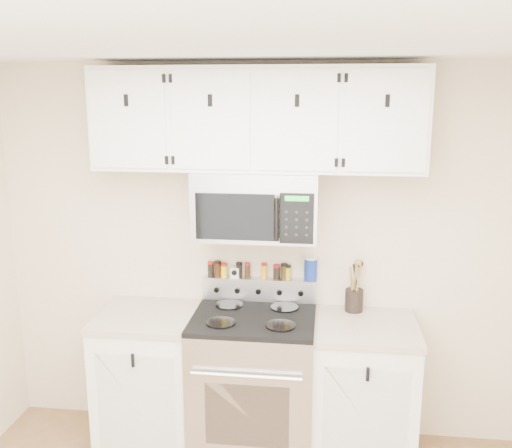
# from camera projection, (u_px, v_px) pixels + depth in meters

# --- Properties ---
(back_wall) EXTENTS (3.50, 0.01, 2.50)m
(back_wall) POSITION_uv_depth(u_px,v_px,m) (260.00, 255.00, 3.79)
(back_wall) COLOR beige
(back_wall) RESTS_ON floor
(ceiling) EXTENTS (3.50, 3.50, 0.01)m
(ceiling) POSITION_uv_depth(u_px,v_px,m) (196.00, 31.00, 1.83)
(ceiling) COLOR white
(ceiling) RESTS_ON back_wall
(range) EXTENTS (0.76, 0.65, 1.10)m
(range) POSITION_uv_depth(u_px,v_px,m) (254.00, 383.00, 3.66)
(range) COLOR #B7B7BA
(range) RESTS_ON floor
(base_cabinet_left) EXTENTS (0.64, 0.62, 0.92)m
(base_cabinet_left) POSITION_uv_depth(u_px,v_px,m) (151.00, 378.00, 3.77)
(base_cabinet_left) COLOR white
(base_cabinet_left) RESTS_ON floor
(base_cabinet_right) EXTENTS (0.64, 0.62, 0.92)m
(base_cabinet_right) POSITION_uv_depth(u_px,v_px,m) (362.00, 392.00, 3.60)
(base_cabinet_right) COLOR white
(base_cabinet_right) RESTS_ON floor
(microwave) EXTENTS (0.76, 0.44, 0.42)m
(microwave) POSITION_uv_depth(u_px,v_px,m) (256.00, 205.00, 3.52)
(microwave) COLOR #9E9EA3
(microwave) RESTS_ON back_wall
(upper_cabinets) EXTENTS (2.00, 0.35, 0.62)m
(upper_cabinets) POSITION_uv_depth(u_px,v_px,m) (257.00, 119.00, 3.43)
(upper_cabinets) COLOR white
(upper_cabinets) RESTS_ON back_wall
(utensil_crock) EXTENTS (0.12, 0.12, 0.34)m
(utensil_crock) POSITION_uv_depth(u_px,v_px,m) (354.00, 298.00, 3.69)
(utensil_crock) COLOR black
(utensil_crock) RESTS_ON base_cabinet_right
(kitchen_timer) EXTENTS (0.06, 0.05, 0.07)m
(kitchen_timer) POSITION_uv_depth(u_px,v_px,m) (235.00, 272.00, 3.80)
(kitchen_timer) COLOR white
(kitchen_timer) RESTS_ON range
(salt_canister) EXTENTS (0.09, 0.09, 0.16)m
(salt_canister) POSITION_uv_depth(u_px,v_px,m) (311.00, 269.00, 3.73)
(salt_canister) COLOR navy
(salt_canister) RESTS_ON range
(spice_jar_0) EXTENTS (0.04, 0.04, 0.10)m
(spice_jar_0) POSITION_uv_depth(u_px,v_px,m) (211.00, 269.00, 3.82)
(spice_jar_0) COLOR black
(spice_jar_0) RESTS_ON range
(spice_jar_1) EXTENTS (0.04, 0.04, 0.11)m
(spice_jar_1) POSITION_uv_depth(u_px,v_px,m) (218.00, 269.00, 3.81)
(spice_jar_1) COLOR #381A0D
(spice_jar_1) RESTS_ON range
(spice_jar_2) EXTENTS (0.04, 0.04, 0.09)m
(spice_jar_2) POSITION_uv_depth(u_px,v_px,m) (224.00, 270.00, 3.81)
(spice_jar_2) COLOR yellow
(spice_jar_2) RESTS_ON range
(spice_jar_3) EXTENTS (0.04, 0.04, 0.10)m
(spice_jar_3) POSITION_uv_depth(u_px,v_px,m) (239.00, 270.00, 3.80)
(spice_jar_3) COLOR black
(spice_jar_3) RESTS_ON range
(spice_jar_4) EXTENTS (0.04, 0.04, 0.10)m
(spice_jar_4) POSITION_uv_depth(u_px,v_px,m) (248.00, 270.00, 3.79)
(spice_jar_4) COLOR #39200D
(spice_jar_4) RESTS_ON range
(spice_jar_5) EXTENTS (0.04, 0.04, 0.11)m
(spice_jar_5) POSITION_uv_depth(u_px,v_px,m) (264.00, 271.00, 3.78)
(spice_jar_5) COLOR orange
(spice_jar_5) RESTS_ON range
(spice_jar_6) EXTENTS (0.05, 0.05, 0.10)m
(spice_jar_6) POSITION_uv_depth(u_px,v_px,m) (277.00, 272.00, 3.77)
(spice_jar_6) COLOR black
(spice_jar_6) RESTS_ON range
(spice_jar_7) EXTENTS (0.04, 0.04, 0.11)m
(spice_jar_7) POSITION_uv_depth(u_px,v_px,m) (284.00, 271.00, 3.76)
(spice_jar_7) COLOR #3C2C0E
(spice_jar_7) RESTS_ON range
(spice_jar_8) EXTENTS (0.04, 0.04, 0.10)m
(spice_jar_8) POSITION_uv_depth(u_px,v_px,m) (288.00, 272.00, 3.76)
(spice_jar_8) COLOR gold
(spice_jar_8) RESTS_ON range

